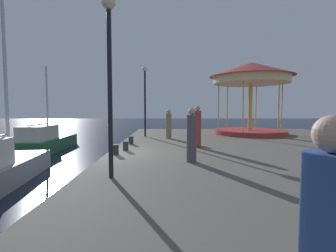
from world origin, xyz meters
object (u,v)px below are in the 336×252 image
(sailboat_green, at_px, (44,141))
(person_near_carousel, at_px, (169,125))
(carousel, at_px, (251,81))
(person_by_the_water, at_px, (192,137))
(lamp_post_near_edge, at_px, (109,56))
(person_far_corner, at_px, (197,128))
(bollard_north, at_px, (131,140))
(bollard_south, at_px, (116,150))
(lamp_post_mid_promenade, at_px, (145,89))
(bollard_center, at_px, (126,146))

(sailboat_green, distance_m, person_near_carousel, 7.84)
(carousel, height_order, person_by_the_water, carousel)
(lamp_post_near_edge, relative_size, person_far_corner, 2.37)
(lamp_post_near_edge, height_order, bollard_north, lamp_post_near_edge)
(bollard_south, distance_m, bollard_north, 2.98)
(lamp_post_mid_promenade, xyz_separation_m, bollard_center, (-0.40, -5.57, -2.90))
(bollard_center, distance_m, person_near_carousel, 4.88)
(bollard_center, relative_size, person_by_the_water, 0.22)
(sailboat_green, distance_m, person_far_corner, 9.92)
(lamp_post_near_edge, height_order, person_near_carousel, lamp_post_near_edge)
(carousel, relative_size, bollard_north, 14.74)
(bollard_south, bearing_deg, carousel, 45.07)
(bollard_south, bearing_deg, person_by_the_water, -25.49)
(carousel, xyz_separation_m, bollard_south, (-8.09, -8.11, -3.62))
(lamp_post_near_edge, xyz_separation_m, person_near_carousel, (1.63, 8.70, -2.31))
(sailboat_green, height_order, bollard_south, sailboat_green)
(bollard_south, xyz_separation_m, person_near_carousel, (2.17, 5.43, 0.63))
(sailboat_green, relative_size, person_near_carousel, 3.25)
(lamp_post_near_edge, bearing_deg, person_by_the_water, 39.67)
(bollard_south, height_order, bollard_north, same)
(lamp_post_mid_promenade, xyz_separation_m, person_near_carousel, (1.53, -1.13, -2.27))
(sailboat_green, bearing_deg, person_by_the_water, -40.09)
(person_by_the_water, bearing_deg, bollard_south, 154.51)
(lamp_post_mid_promenade, distance_m, bollard_south, 7.20)
(carousel, height_order, bollard_south, carousel)
(carousel, relative_size, lamp_post_near_edge, 1.27)
(sailboat_green, xyz_separation_m, lamp_post_mid_promenade, (6.23, 0.81, 3.29))
(sailboat_green, height_order, carousel, carousel)
(lamp_post_near_edge, distance_m, person_far_corner, 6.32)
(bollard_south, bearing_deg, sailboat_green, 134.22)
(sailboat_green, height_order, person_far_corner, sailboat_green)
(lamp_post_near_edge, height_order, person_far_corner, lamp_post_near_edge)
(carousel, distance_m, person_by_the_water, 11.22)
(sailboat_green, bearing_deg, bollard_center, -39.20)
(lamp_post_near_edge, height_order, bollard_south, lamp_post_near_edge)
(carousel, height_order, bollard_center, carousel)
(sailboat_green, xyz_separation_m, bollard_south, (5.60, -5.75, 0.39))
(bollard_center, height_order, bollard_north, same)
(lamp_post_near_edge, relative_size, lamp_post_mid_promenade, 1.01)
(lamp_post_near_edge, xyz_separation_m, lamp_post_mid_promenade, (0.10, 9.83, -0.04))
(bollard_south, bearing_deg, lamp_post_mid_promenade, 84.47)
(bollard_north, relative_size, person_far_corner, 0.20)
(lamp_post_mid_promenade, relative_size, bollard_center, 11.43)
(lamp_post_mid_promenade, height_order, person_by_the_water, lamp_post_mid_promenade)
(sailboat_green, bearing_deg, bollard_south, -45.78)
(person_far_corner, distance_m, person_near_carousel, 3.79)
(lamp_post_mid_promenade, distance_m, person_far_corner, 5.90)
(carousel, xyz_separation_m, person_by_the_water, (-5.24, -9.46, -2.95))
(lamp_post_near_edge, relative_size, person_near_carousel, 2.61)
(carousel, bearing_deg, person_near_carousel, -155.65)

